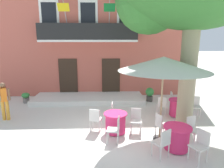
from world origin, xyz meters
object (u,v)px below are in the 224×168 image
Objects in this scene: cafe_chair_middle_2 at (162,105)px; cafe_umbrella at (164,64)px; cafe_chair_near_tree_1 at (115,128)px; cafe_chair_front_0 at (193,128)px; cafe_table_front at (177,138)px; ground_planter_left at (26,97)px; cafe_table_middle at (178,108)px; cafe_chair_near_tree_3 at (115,112)px; cafe_chair_front_2 at (163,142)px; pedestrian_mid_plaza at (4,99)px; cafe_chair_front_3 at (200,144)px; cafe_chair_middle_0 at (195,105)px; cafe_chair_middle_3 at (185,111)px; cafe_chair_near_tree_0 at (95,118)px; cafe_chair_middle_1 at (173,100)px; cafe_chair_near_tree_2 at (136,119)px; ground_planter_right at (150,94)px; cafe_table_near_tree at (115,123)px; cafe_chair_front_1 at (161,124)px.

cafe_umbrella is at bearing -107.57° from cafe_chair_middle_2.
cafe_chair_front_0 is at bearing -1.89° from cafe_chair_near_tree_1.
cafe_table_front reaches higher than ground_planter_left.
cafe_chair_near_tree_1 is 3.75m from cafe_table_middle.
cafe_chair_near_tree_3 is 1.00× the size of cafe_chair_front_2.
pedestrian_mid_plaza is (-4.67, 0.61, 0.40)m from cafe_chair_near_tree_3.
cafe_chair_near_tree_1 is at bearing -24.72° from pedestrian_mid_plaza.
cafe_chair_front_3 is at bearing -38.61° from ground_planter_left.
pedestrian_mid_plaza is at bearing -178.71° from cafe_table_middle.
cafe_chair_middle_0 is 1.01m from cafe_chair_middle_3.
cafe_table_middle is (2.97, 2.29, -0.14)m from cafe_chair_near_tree_1.
cafe_chair_middle_0 is at bearing 17.00° from cafe_chair_near_tree_0.
cafe_umbrella is 5.21× the size of ground_planter_left.
cafe_umbrella reaches higher than cafe_chair_front_2.
cafe_chair_near_tree_3 is 1.00× the size of cafe_chair_middle_1.
cafe_chair_near_tree_2 is 4.05m from ground_planter_right.
cafe_chair_front_0 is 1.50m from cafe_chair_front_2.
cafe_chair_near_tree_0 is at bearing -139.72° from cafe_chair_near_tree_3.
cafe_umbrella reaches higher than cafe_chair_near_tree_2.
cafe_table_near_tree is at bearing -38.46° from ground_planter_left.
cafe_chair_front_0 is at bearing -18.89° from cafe_chair_front_1.
cafe_chair_near_tree_2 is 1.00× the size of cafe_chair_middle_3.
cafe_chair_front_0 is at bearing -98.24° from cafe_chair_middle_1.
cafe_chair_near_tree_2 reaches higher than cafe_table_middle.
cafe_table_near_tree is at bearing -164.98° from cafe_chair_middle_3.
cafe_chair_middle_1 is at bearing 27.58° from cafe_chair_near_tree_3.
cafe_chair_near_tree_3 is 5.65m from ground_planter_left.
ground_planter_right is at bearing 123.15° from cafe_chair_middle_0.
cafe_chair_front_1 is (0.79, -0.50, 0.00)m from cafe_chair_near_tree_2.
cafe_chair_middle_3 is 1.00× the size of cafe_chair_front_1.
cafe_chair_near_tree_2 is at bearing -153.29° from cafe_chair_middle_0.
cafe_chair_front_3 is at bearing -32.71° from cafe_chair_near_tree_0.
pedestrian_mid_plaza is (-7.57, -0.17, 0.54)m from cafe_table_middle.
cafe_chair_near_tree_1 is 1.05× the size of cafe_table_middle.
cafe_chair_middle_0 is 3.57m from cafe_chair_front_3.
cafe_chair_front_2 is 5.53m from ground_planter_right.
cafe_umbrella is 6.65m from pedestrian_mid_plaza.
cafe_chair_near_tree_1 is 1.05× the size of cafe_table_front.
cafe_chair_middle_2 is 3.08m from cafe_umbrella.
cafe_chair_front_1 is at bearing -137.25° from cafe_chair_middle_0.
cafe_umbrella is at bearing -136.75° from cafe_chair_middle_0.
cafe_chair_near_tree_0 is 4.62m from cafe_chair_middle_0.
cafe_chair_front_3 is (-0.24, -0.99, 0.00)m from cafe_chair_front_0.
cafe_chair_front_2 is at bearing -124.13° from cafe_chair_middle_3.
cafe_table_front is (-1.07, -1.98, -0.14)m from cafe_chair_middle_3.
cafe_chair_front_2 is at bearing -73.26° from cafe_chair_near_tree_2.
cafe_chair_middle_0 is at bearing 63.06° from cafe_chair_front_0.
cafe_umbrella reaches higher than cafe_table_near_tree.
cafe_chair_middle_1 is 4.31m from cafe_chair_front_2.
pedestrian_mid_plaza is (-7.56, 0.58, 0.40)m from cafe_chair_middle_3.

